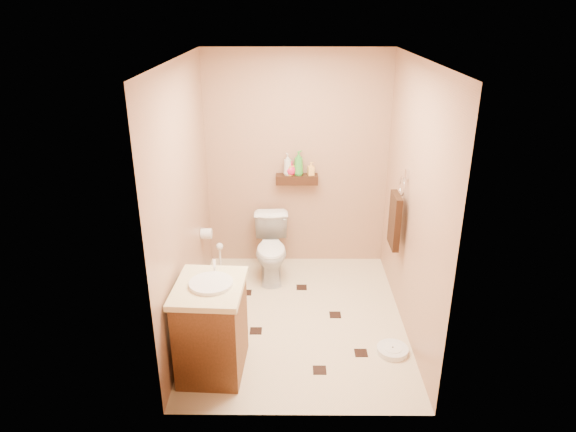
{
  "coord_description": "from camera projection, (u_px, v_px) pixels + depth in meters",
  "views": [
    {
      "loc": [
        -0.06,
        -4.17,
        2.81
      ],
      "look_at": [
        -0.09,
        0.25,
        0.97
      ],
      "focal_mm": 32.0,
      "sensor_mm": 36.0,
      "label": 1
    }
  ],
  "objects": [
    {
      "name": "toilet_paper",
      "position": [
        206.0,
        234.0,
        5.31
      ],
      "size": [
        0.12,
        0.11,
        0.12
      ],
      "color": "white",
      "rests_on": "wall_left"
    },
    {
      "name": "vanity",
      "position": [
        212.0,
        326.0,
        4.12
      ],
      "size": [
        0.57,
        0.67,
        0.91
      ],
      "rotation": [
        0.0,
        0.0,
        -0.05
      ],
      "color": "brown",
      "rests_on": "ground"
    },
    {
      "name": "floor_accents",
      "position": [
        301.0,
        322.0,
        4.87
      ],
      "size": [
        1.19,
        1.44,
        0.01
      ],
      "color": "black",
      "rests_on": "ground"
    },
    {
      "name": "toilet",
      "position": [
        272.0,
        249.0,
        5.57
      ],
      "size": [
        0.41,
        0.68,
        0.67
      ],
      "primitive_type": "imported",
      "rotation": [
        0.0,
        0.0,
        0.05
      ],
      "color": "white",
      "rests_on": "ground"
    },
    {
      "name": "ground",
      "position": [
        297.0,
        319.0,
        4.93
      ],
      "size": [
        2.5,
        2.5,
        0.0
      ],
      "primitive_type": "plane",
      "color": "beige",
      "rests_on": "ground"
    },
    {
      "name": "bathroom_scale",
      "position": [
        392.0,
        350.0,
        4.44
      ],
      "size": [
        0.34,
        0.34,
        0.05
      ],
      "rotation": [
        0.0,
        0.0,
        -0.28
      ],
      "color": "white",
      "rests_on": "ground"
    },
    {
      "name": "bottle_a",
      "position": [
        288.0,
        164.0,
        5.56
      ],
      "size": [
        0.12,
        0.12,
        0.24
      ],
      "primitive_type": "imported",
      "rotation": [
        0.0,
        0.0,
        3.52
      ],
      "color": "beige",
      "rests_on": "wall_shelf"
    },
    {
      "name": "towel_ring",
      "position": [
        395.0,
        218.0,
        4.79
      ],
      "size": [
        0.12,
        0.3,
        0.76
      ],
      "color": "silver",
      "rests_on": "wall_right"
    },
    {
      "name": "wall_right",
      "position": [
        413.0,
        203.0,
        4.47
      ],
      "size": [
        0.04,
        2.5,
        2.4
      ],
      "primitive_type": "cube",
      "color": "#A97C60",
      "rests_on": "ground"
    },
    {
      "name": "wall_back",
      "position": [
        297.0,
        161.0,
        5.62
      ],
      "size": [
        2.0,
        0.04,
        2.4
      ],
      "primitive_type": "cube",
      "color": "#A97C60",
      "rests_on": "ground"
    },
    {
      "name": "bottle_e",
      "position": [
        311.0,
        169.0,
        5.57
      ],
      "size": [
        0.08,
        0.08,
        0.15
      ],
      "primitive_type": "imported",
      "rotation": [
        0.0,
        0.0,
        1.79
      ],
      "color": "#FFB954",
      "rests_on": "wall_shelf"
    },
    {
      "name": "wall_shelf",
      "position": [
        297.0,
        179.0,
        5.62
      ],
      "size": [
        0.46,
        0.14,
        0.1
      ],
      "primitive_type": "cube",
      "color": "#35190E",
      "rests_on": "wall_back"
    },
    {
      "name": "ceiling",
      "position": [
        299.0,
        59.0,
        4.01
      ],
      "size": [
        2.0,
        2.5,
        0.02
      ],
      "primitive_type": "cube",
      "color": "white",
      "rests_on": "wall_back"
    },
    {
      "name": "bottle_d",
      "position": [
        299.0,
        163.0,
        5.55
      ],
      "size": [
        0.15,
        0.15,
        0.27
      ],
      "primitive_type": "imported",
      "rotation": [
        0.0,
        0.0,
        2.3
      ],
      "color": "green",
      "rests_on": "wall_shelf"
    },
    {
      "name": "bottle_c",
      "position": [
        291.0,
        168.0,
        5.57
      ],
      "size": [
        0.15,
        0.15,
        0.15
      ],
      "primitive_type": "imported",
      "rotation": [
        0.0,
        0.0,
        1.91
      ],
      "color": "#DB1945",
      "rests_on": "wall_shelf"
    },
    {
      "name": "toilet_brush",
      "position": [
        221.0,
        268.0,
        5.52
      ],
      "size": [
        0.11,
        0.11,
        0.46
      ],
      "color": "#1A6A66",
      "rests_on": "ground"
    },
    {
      "name": "wall_front",
      "position": [
        301.0,
        272.0,
        3.32
      ],
      "size": [
        2.0,
        0.04,
        2.4
      ],
      "primitive_type": "cube",
      "color": "#A97C60",
      "rests_on": "ground"
    },
    {
      "name": "wall_left",
      "position": [
        184.0,
        202.0,
        4.48
      ],
      "size": [
        0.04,
        2.5,
        2.4
      ],
      "primitive_type": "cube",
      "color": "#A97C60",
      "rests_on": "ground"
    },
    {
      "name": "bottle_b",
      "position": [
        290.0,
        168.0,
        5.57
      ],
      "size": [
        0.1,
        0.1,
        0.16
      ],
      "primitive_type": "imported",
      "rotation": [
        0.0,
        0.0,
        5.34
      ],
      "color": "gold",
      "rests_on": "wall_shelf"
    }
  ]
}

